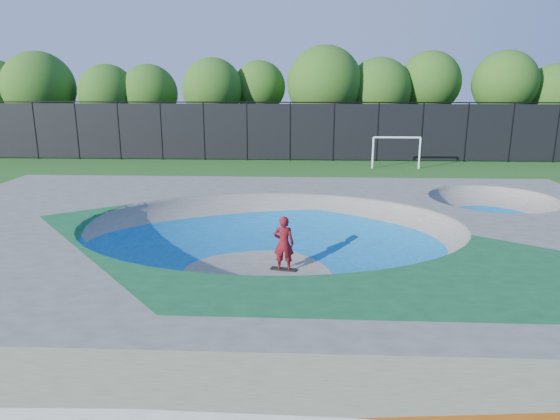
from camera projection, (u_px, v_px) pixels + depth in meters
The scene contains 7 objects.
ground at pixel (272, 272), 14.59m from camera, with size 120.00×120.00×0.00m, color #1F5116.
skate_deck at pixel (272, 248), 14.40m from camera, with size 22.00×14.00×1.50m, color gray.
skater at pixel (284, 243), 14.54m from camera, with size 0.60×0.40×1.66m, color red.
skateboard at pixel (284, 269), 14.74m from camera, with size 0.78×0.22×0.05m, color black.
soccer_goal at pixel (397, 146), 31.49m from camera, with size 3.06×0.12×2.02m.
fence at pixel (290, 130), 34.37m from camera, with size 48.09×0.09×4.04m.
treeline at pixel (258, 88), 38.56m from camera, with size 52.14×6.92×8.03m.
Camera 1 is at (0.84, -13.64, 5.43)m, focal length 32.00 mm.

